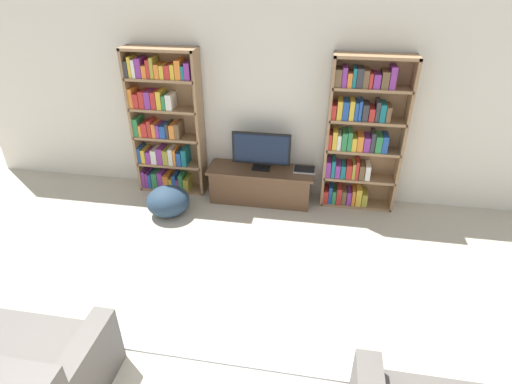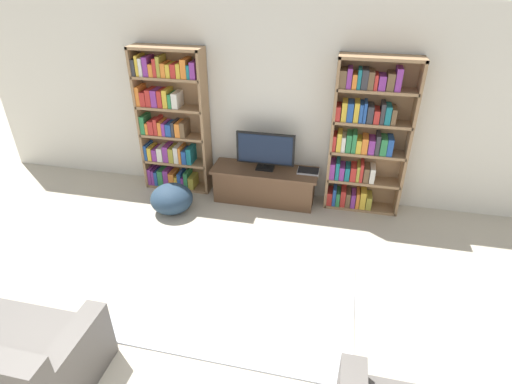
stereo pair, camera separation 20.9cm
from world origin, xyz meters
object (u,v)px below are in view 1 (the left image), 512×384
object	(u,v)px
laptop	(304,170)
beanbag_ottoman	(168,201)
tv_stand	(261,184)
bookshelf_right	(360,136)
television	(261,150)
bookshelf_left	(165,125)

from	to	relation	value
laptop	beanbag_ottoman	bearing A→B (deg)	-160.46
beanbag_ottoman	laptop	bearing A→B (deg)	19.54
tv_stand	bookshelf_right	bearing A→B (deg)	5.61
bookshelf_right	television	xyz separation A→B (m)	(-1.27, -0.11, -0.25)
bookshelf_right	beanbag_ottoman	distance (m)	2.65
bookshelf_left	bookshelf_right	size ratio (longest dim) A/B	1.00
laptop	beanbag_ottoman	distance (m)	1.88
bookshelf_left	tv_stand	bearing A→B (deg)	-5.15
bookshelf_left	bookshelf_right	bearing A→B (deg)	0.03
bookshelf_left	beanbag_ottoman	world-z (taller)	bookshelf_left
bookshelf_right	television	distance (m)	1.30
bookshelf_left	beanbag_ottoman	size ratio (longest dim) A/B	3.58
tv_stand	beanbag_ottoman	bearing A→B (deg)	-154.03
tv_stand	beanbag_ottoman	distance (m)	1.29
bookshelf_left	beanbag_ottoman	xyz separation A→B (m)	(0.21, -0.69, -0.80)
bookshelf_right	beanbag_ottoman	bearing A→B (deg)	-164.16
tv_stand	laptop	world-z (taller)	laptop
bookshelf_left	laptop	xyz separation A→B (m)	(1.96, -0.07, -0.50)
tv_stand	beanbag_ottoman	size ratio (longest dim) A/B	2.58
television	laptop	xyz separation A→B (m)	(0.59, 0.04, -0.27)
television	laptop	bearing A→B (deg)	3.99
bookshelf_left	laptop	distance (m)	2.02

